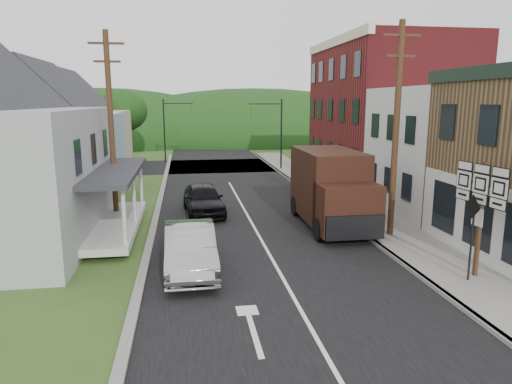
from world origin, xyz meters
name	(u,v)px	position (x,y,z in m)	size (l,w,h in m)	color
ground	(280,274)	(0.00, 0.00, 0.00)	(120.00, 120.00, 0.00)	#2D4719
road	(243,208)	(0.00, 10.00, 0.00)	(9.00, 90.00, 0.02)	black
cross_road	(220,166)	(0.00, 27.00, 0.00)	(60.00, 9.00, 0.02)	black
sidewalk_right	(358,211)	(5.90, 8.00, 0.07)	(2.80, 55.00, 0.15)	slate
curb_right	(333,212)	(4.55, 8.00, 0.07)	(0.20, 55.00, 0.15)	slate
curb_left	(155,219)	(-4.65, 8.00, 0.06)	(0.30, 55.00, 0.12)	slate
storefront_white	(462,151)	(11.30, 7.50, 3.25)	(8.00, 7.00, 6.50)	silver
storefront_red	(386,113)	(11.30, 17.00, 5.00)	(8.00, 12.00, 10.00)	maroon
house_blue	(62,134)	(-11.00, 17.00, 3.69)	(7.14, 8.16, 7.28)	#91ACC6
house_cream	(83,127)	(-11.50, 26.00, 3.69)	(7.14, 8.16, 7.28)	beige
utility_pole_right	(396,130)	(5.60, 3.50, 4.66)	(1.60, 0.26, 9.00)	#472D19
utility_pole_left	(111,126)	(-6.50, 8.00, 4.66)	(1.60, 0.26, 9.00)	#472D19
traffic_signal_right	(273,126)	(4.30, 23.50, 3.76)	(2.87, 0.20, 6.00)	black
traffic_signal_left	(171,123)	(-4.30, 30.50, 3.76)	(2.87, 0.20, 6.00)	black
tree_left_d	(122,111)	(-9.00, 32.00, 4.88)	(4.80, 4.80, 6.94)	#382616
forested_ridge	(205,140)	(0.00, 55.00, 0.00)	(90.00, 30.00, 16.00)	black
silver_sedan	(190,249)	(-3.02, 0.79, 0.80)	(1.69, 4.86, 1.60)	#A1A1A5
dark_sedan	(203,199)	(-2.22, 8.94, 0.79)	(1.87, 4.64, 1.58)	black
delivery_van	(331,189)	(3.60, 5.62, 1.80)	(2.70, 6.38, 3.55)	black
route_sign_cluster	(480,203)	(6.22, -1.46, 2.60)	(0.33, 2.15, 3.78)	#472D19
warning_sign	(472,226)	(5.78, -1.80, 1.96)	(0.11, 0.78, 2.83)	black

